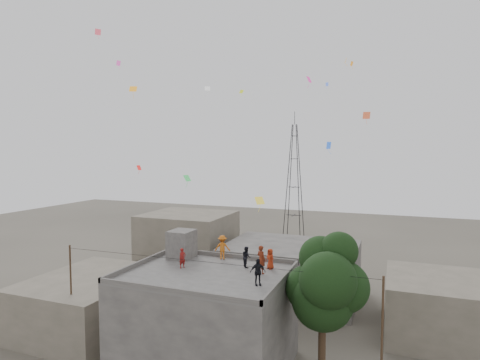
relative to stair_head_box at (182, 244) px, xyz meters
The scene contains 17 objects.
main_building 5.78m from the stair_head_box, 39.09° to the right, with size 10.00×8.00×6.10m.
parapet 4.21m from the stair_head_box, 39.09° to the right, with size 10.00×8.00×0.30m.
stair_head_box is the anchor object (origin of this frame).
neighbor_west 9.34m from the stair_head_box, behind, with size 8.00×10.00×4.00m, color #605A4C.
neighbor_north 13.35m from the stair_head_box, 65.48° to the left, with size 12.00×9.00×5.00m, color #484643.
neighbor_northwest 15.45m from the stair_head_box, 116.91° to the left, with size 9.00×8.00×7.00m, color #605A4C.
neighbor_east 19.35m from the stair_head_box, 23.28° to the left, with size 7.00×8.00×4.40m, color #605A4C.
tree 10.80m from the stair_head_box, 10.74° to the right, with size 4.90×4.60×9.10m.
utility_line 6.26m from the stair_head_box, 46.14° to the right, with size 20.12×0.62×7.40m.
transmission_tower 37.46m from the stair_head_box, 91.23° to the left, with size 2.97×2.97×20.01m.
person_red_adult 6.60m from the stair_head_box, 12.44° to the right, with size 0.65×0.42×1.77m, color #63200F.
person_orange_child 6.70m from the stair_head_box, ahead, with size 0.65×0.42×1.32m, color #AE2F13.
person_dark_child 5.13m from the stair_head_box, ahead, with size 0.67×0.52×1.37m, color black.
person_dark_adult 7.84m from the stair_head_box, 27.45° to the right, with size 0.90×0.38×1.54m, color black.
person_orange_adult 2.94m from the stair_head_box, 15.79° to the left, with size 1.10×0.63×1.70m, color #CC6417.
person_red_child 2.51m from the stair_head_box, 59.61° to the right, with size 0.48×0.31×1.31m, color maroon.
kites 11.32m from the stair_head_box, 51.57° to the left, with size 19.96×17.18×12.58m.
Camera 1 is at (10.89, -22.23, 13.70)m, focal length 30.00 mm.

